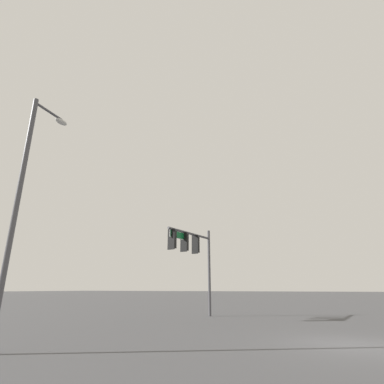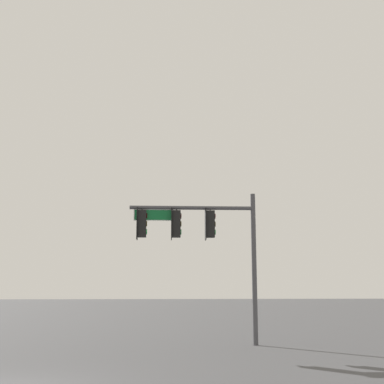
{
  "view_description": "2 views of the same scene",
  "coord_description": "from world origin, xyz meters",
  "views": [
    {
      "loc": [
        12.64,
        -0.31,
        1.86
      ],
      "look_at": [
        -4.54,
        -8.23,
        7.97
      ],
      "focal_mm": 28.0,
      "sensor_mm": 36.0,
      "label": 1
    },
    {
      "loc": [
        -1.96,
        12.3,
        2.0
      ],
      "look_at": [
        -6.39,
        -10.89,
        6.51
      ],
      "focal_mm": 50.0,
      "sensor_mm": 36.0,
      "label": 2
    }
  ],
  "objects": [
    {
      "name": "street_lamp",
      "position": [
        6.04,
        -9.91,
        4.97
      ],
      "size": [
        1.67,
        0.29,
        8.8
      ],
      "color": "#4C4C51",
      "rests_on": "ground_plane"
    },
    {
      "name": "ground_plane",
      "position": [
        0.0,
        0.0,
        0.0
      ],
      "size": [
        400.0,
        400.0,
        0.0
      ],
      "primitive_type": "plane",
      "color": "#474749"
    },
    {
      "name": "signal_pole_near",
      "position": [
        -6.29,
        -8.99,
        4.44
      ],
      "size": [
        5.15,
        1.02,
        6.08
      ],
      "color": "#47474C",
      "rests_on": "ground_plane"
    }
  ]
}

